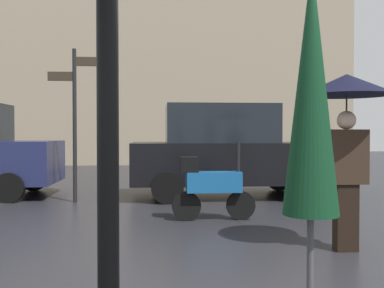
% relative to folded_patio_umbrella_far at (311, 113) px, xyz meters
% --- Properties ---
extents(folded_patio_umbrella_far, '(0.44, 0.44, 2.28)m').
position_rel_folded_patio_umbrella_far_xyz_m(folded_patio_umbrella_far, '(0.00, 0.00, 0.00)').
color(folded_patio_umbrella_far, black).
rests_on(folded_patio_umbrella_far, ground).
extents(pedestrian_with_umbrella, '(1.10, 1.10, 2.07)m').
position_rel_folded_patio_umbrella_far_xyz_m(pedestrian_with_umbrella, '(1.41, 2.76, 0.20)').
color(pedestrian_with_umbrella, black).
rests_on(pedestrian_with_umbrella, ground).
extents(parked_scooter, '(1.33, 0.32, 1.23)m').
position_rel_folded_patio_umbrella_far_xyz_m(parked_scooter, '(0.06, 4.70, -0.93)').
color(parked_scooter, black).
rests_on(parked_scooter, ground).
extents(parked_car_right, '(4.22, 1.99, 1.99)m').
position_rel_folded_patio_umbrella_far_xyz_m(parked_car_right, '(0.72, 7.30, -0.48)').
color(parked_car_right, black).
rests_on(parked_car_right, ground).
extents(street_signpost, '(1.08, 0.08, 3.07)m').
position_rel_folded_patio_umbrella_far_xyz_m(street_signpost, '(-2.42, 6.75, 0.37)').
color(street_signpost, black).
rests_on(street_signpost, ground).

